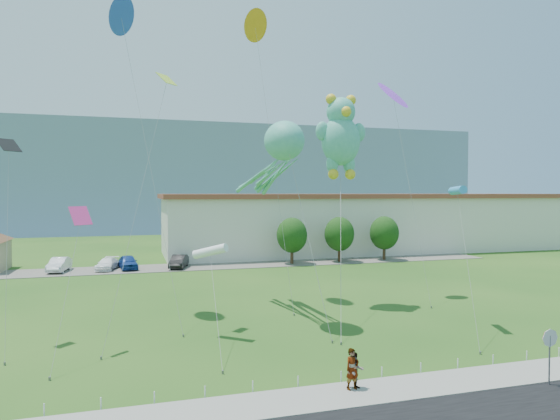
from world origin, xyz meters
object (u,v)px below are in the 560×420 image
object	(u,v)px
warehouse	(376,222)
teddy_bear_kite	(341,135)
parked_car_silver	(59,265)
pedestrian_right	(355,370)
octopus_kite	(277,157)
stop_sign	(550,343)
parked_car_black	(179,261)
parked_car_blue	(128,262)
pedestrian_left	(352,369)
parked_car_white	(107,264)

from	to	relation	value
warehouse	teddy_bear_kite	xyz separation A→B (m)	(-18.97, -31.15, 8.55)
warehouse	parked_car_silver	bearing A→B (deg)	-168.20
pedestrian_right	octopus_kite	distance (m)	15.90
stop_sign	teddy_bear_kite	xyz separation A→B (m)	(-2.47, 17.05, 10.80)
stop_sign	octopus_kite	xyz separation A→B (m)	(-8.13, 14.36, 8.85)
pedestrian_right	parked_car_black	xyz separation A→B (m)	(-4.19, 36.76, -0.10)
parked_car_silver	parked_car_black	size ratio (longest dim) A/B	1.04
parked_car_black	warehouse	bearing A→B (deg)	34.47
stop_sign	parked_car_blue	world-z (taller)	stop_sign
pedestrian_right	parked_car_silver	xyz separation A→B (m)	(-16.55, 37.68, -0.07)
pedestrian_right	parked_car_blue	distance (m)	38.67
octopus_kite	parked_car_blue	bearing A→B (deg)	111.32
stop_sign	parked_car_silver	xyz separation A→B (m)	(-24.85, 39.57, -1.08)
pedestrian_right	pedestrian_left	bearing A→B (deg)	-148.79
parked_car_white	parked_car_black	world-z (taller)	parked_car_black
parked_car_black	teddy_bear_kite	size ratio (longest dim) A/B	0.27
warehouse	parked_car_white	bearing A→B (deg)	-166.46
parked_car_silver	parked_car_blue	distance (m)	6.98
warehouse	parked_car_white	xyz separation A→B (m)	(-36.55, -8.80, -3.44)
pedestrian_right	parked_car_white	xyz separation A→B (m)	(-11.75, 37.52, -0.18)
warehouse	parked_car_blue	distance (m)	35.66
pedestrian_left	parked_car_white	xyz separation A→B (m)	(-11.59, 37.57, -0.29)
warehouse	pedestrian_left	world-z (taller)	warehouse
stop_sign	pedestrian_left	world-z (taller)	stop_sign
pedestrian_left	parked_car_white	world-z (taller)	pedestrian_left
stop_sign	pedestrian_right	xyz separation A→B (m)	(-8.30, 1.89, -1.00)
stop_sign	teddy_bear_kite	distance (m)	20.34
warehouse	parked_car_black	bearing A→B (deg)	-161.76
octopus_kite	parked_car_white	bearing A→B (deg)	115.45
octopus_kite	warehouse	bearing A→B (deg)	53.95
warehouse	pedestrian_left	size ratio (longest dim) A/B	35.18
parked_car_white	pedestrian_left	bearing A→B (deg)	-59.80
pedestrian_right	parked_car_silver	bearing A→B (deg)	125.13
warehouse	teddy_bear_kite	distance (m)	37.46
parked_car_blue	octopus_kite	bearing A→B (deg)	-76.46
pedestrian_left	parked_car_black	size ratio (longest dim) A/B	0.40
pedestrian_right	parked_car_silver	world-z (taller)	pedestrian_right
stop_sign	teddy_bear_kite	world-z (taller)	teddy_bear_kite
warehouse	stop_sign	bearing A→B (deg)	-108.90
parked_car_silver	parked_car_white	world-z (taller)	parked_car_silver
octopus_kite	teddy_bear_kite	distance (m)	6.57
pedestrian_left	teddy_bear_kite	distance (m)	20.11
stop_sign	teddy_bear_kite	size ratio (longest dim) A/B	0.16
pedestrian_right	teddy_bear_kite	distance (m)	20.09
parked_car_silver	warehouse	bearing A→B (deg)	19.46
warehouse	octopus_kite	size ratio (longest dim) A/B	4.74
warehouse	parked_car_black	distance (m)	30.71
parked_car_white	parked_car_blue	xyz separation A→B (m)	(2.17, -0.06, 0.12)
pedestrian_left	parked_car_black	distance (m)	37.04
pedestrian_right	octopus_kite	world-z (taller)	octopus_kite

